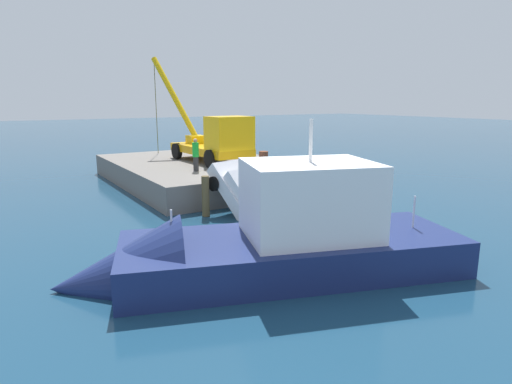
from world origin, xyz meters
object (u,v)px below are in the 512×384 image
at_px(moored_yacht, 241,261).
at_px(dock_worker, 196,155).
at_px(salvaged_car, 251,204).
at_px(crane_truck, 216,140).

bearing_deg(moored_yacht, dock_worker, 162.12).
bearing_deg(salvaged_car, crane_truck, 164.30).
xyz_separation_m(crane_truck, moored_yacht, (12.76, -5.68, -2.20)).
xyz_separation_m(salvaged_car, moored_yacht, (5.35, -3.59, -0.09)).
bearing_deg(crane_truck, salvaged_car, -15.70).
xyz_separation_m(dock_worker, moored_yacht, (10.68, -3.45, -1.69)).
height_order(salvaged_car, moored_yacht, moored_yacht).
distance_m(crane_truck, dock_worker, 3.09).
xyz_separation_m(crane_truck, dock_worker, (2.08, -2.23, -0.51)).
bearing_deg(dock_worker, crane_truck, 133.00).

